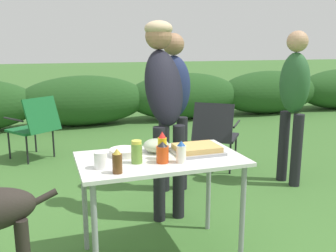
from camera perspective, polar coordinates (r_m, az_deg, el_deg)
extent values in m
ellipsoid|color=#234C1E|center=(7.14, -12.68, 3.80)|extent=(2.40, 0.90, 0.93)
ellipsoid|color=#234C1E|center=(7.61, 2.49, 4.59)|extent=(2.40, 0.90, 0.93)
ellipsoid|color=#234C1E|center=(8.54, 15.16, 5.01)|extent=(2.40, 0.90, 0.93)
cube|color=silver|center=(2.54, -1.17, -5.03)|extent=(1.10, 0.64, 0.02)
cylinder|color=gray|center=(2.34, -11.03, -16.67)|extent=(0.04, 0.04, 0.71)
cylinder|color=gray|center=(2.63, 11.26, -13.31)|extent=(0.04, 0.04, 0.71)
cylinder|color=gray|center=(2.82, -12.57, -11.50)|extent=(0.04, 0.04, 0.71)
cylinder|color=gray|center=(3.07, 6.19, -9.31)|extent=(0.04, 0.04, 0.71)
cube|color=#9E9EA3|center=(2.63, 4.40, -3.91)|extent=(0.34, 0.27, 0.02)
cube|color=tan|center=(2.62, 4.41, -3.32)|extent=(0.30, 0.23, 0.04)
cylinder|color=white|center=(2.58, -6.71, -3.98)|extent=(0.20, 0.20, 0.05)
ellipsoid|color=#ADBC99|center=(2.64, -1.82, -2.99)|extent=(0.18, 0.18, 0.09)
cylinder|color=white|center=(2.33, -10.23, -5.14)|extent=(0.08, 0.08, 0.10)
cylinder|color=brown|center=(2.23, -7.73, -5.69)|extent=(0.06, 0.06, 0.12)
cone|color=gold|center=(2.21, -7.79, -3.83)|extent=(0.05, 0.05, 0.03)
cylinder|color=silver|center=(2.41, 2.02, -4.29)|extent=(0.06, 0.06, 0.11)
cone|color=#194793|center=(2.39, 2.04, -2.64)|extent=(0.05, 0.05, 0.03)
cylinder|color=#CC4214|center=(2.40, -0.85, -4.36)|extent=(0.08, 0.08, 0.11)
cone|color=black|center=(2.38, -0.85, -2.75)|extent=(0.07, 0.07, 0.03)
cylinder|color=yellow|center=(2.47, -0.95, -3.43)|extent=(0.06, 0.06, 0.14)
cone|color=red|center=(2.45, -0.95, -1.34)|extent=(0.05, 0.05, 0.04)
cylinder|color=olive|center=(2.40, -4.79, -4.19)|extent=(0.07, 0.07, 0.13)
cylinder|color=#D1CC47|center=(2.38, -4.82, -2.48)|extent=(0.06, 0.06, 0.02)
cylinder|color=black|center=(3.18, -1.34, -7.41)|extent=(0.10, 0.10, 0.82)
cylinder|color=black|center=(3.24, 1.63, -7.03)|extent=(0.10, 0.10, 0.82)
ellipsoid|color=black|center=(3.16, -0.65, 5.90)|extent=(0.34, 0.48, 0.70)
sphere|color=#936B4C|center=(3.26, -1.45, 13.52)|extent=(0.23, 0.23, 0.23)
ellipsoid|color=tan|center=(3.26, -1.46, 14.62)|extent=(0.24, 0.24, 0.14)
cylinder|color=black|center=(4.31, 17.17, -2.96)|extent=(0.11, 0.11, 0.78)
cylinder|color=black|center=(4.18, 19.00, -3.56)|extent=(0.11, 0.11, 0.78)
ellipsoid|color=#28562D|center=(4.12, 18.72, 6.22)|extent=(0.30, 0.38, 0.63)
sphere|color=tan|center=(4.10, 19.13, 12.09)|extent=(0.22, 0.22, 0.22)
cylinder|color=black|center=(3.83, -0.60, -4.42)|extent=(0.11, 0.11, 0.76)
cylinder|color=black|center=(3.87, 2.14, -4.23)|extent=(0.11, 0.11, 0.76)
ellipsoid|color=navy|center=(3.71, 0.81, 5.96)|extent=(0.37, 0.28, 0.62)
sphere|color=#936B4C|center=(3.69, 0.83, 12.37)|extent=(0.21, 0.21, 0.21)
cylinder|color=#28231E|center=(2.53, -21.38, -17.29)|extent=(0.07, 0.07, 0.54)
cylinder|color=#28231E|center=(2.32, -18.52, -10.39)|extent=(0.18, 0.07, 0.10)
cube|color=#232328|center=(4.60, 7.50, -1.63)|extent=(0.65, 0.65, 0.03)
cube|color=#232328|center=(4.28, 6.83, 0.50)|extent=(0.46, 0.41, 0.44)
cylinder|color=black|center=(4.51, 4.42, -4.42)|extent=(0.02, 0.02, 0.38)
cylinder|color=black|center=(4.43, 9.45, -4.86)|extent=(0.02, 0.02, 0.38)
cylinder|color=black|center=(4.88, 5.62, -3.14)|extent=(0.02, 0.02, 0.38)
cylinder|color=black|center=(4.81, 10.26, -3.52)|extent=(0.02, 0.02, 0.38)
cylinder|color=black|center=(4.61, 4.77, 0.70)|extent=(0.27, 0.34, 0.02)
cylinder|color=black|center=(4.52, 10.42, 0.31)|extent=(0.27, 0.34, 0.02)
cube|color=#19602D|center=(5.26, -20.24, -0.54)|extent=(0.64, 0.64, 0.03)
cube|color=#19602D|center=(4.99, -18.63, 1.60)|extent=(0.47, 0.40, 0.44)
cylinder|color=black|center=(5.03, -20.67, -3.41)|extent=(0.02, 0.02, 0.38)
cylinder|color=black|center=(5.25, -17.06, -2.51)|extent=(0.02, 0.02, 0.38)
cylinder|color=black|center=(5.36, -23.05, -2.66)|extent=(0.02, 0.02, 0.38)
cylinder|color=black|center=(5.57, -19.55, -1.86)|extent=(0.02, 0.02, 0.38)
cylinder|color=black|center=(5.10, -22.51, 0.92)|extent=(0.26, 0.35, 0.02)
cylinder|color=black|center=(5.35, -18.35, 1.73)|extent=(0.26, 0.35, 0.02)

